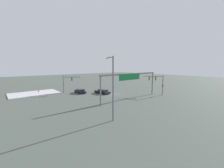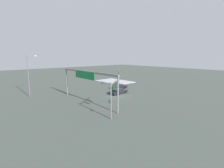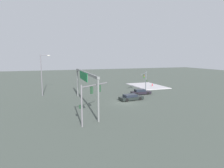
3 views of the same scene
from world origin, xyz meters
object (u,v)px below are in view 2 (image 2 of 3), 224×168
object	(u,v)px
streetlamp_curved_arm	(29,73)
sedan_car_waiting_far	(119,86)
sedan_car_approaching	(118,91)
fire_hydrant_on_curb	(119,80)
traffic_signal_opposite_side	(119,75)
traffic_signal_near_corner	(113,92)

from	to	relation	value
streetlamp_curved_arm	sedan_car_waiting_far	size ratio (longest dim) A/B	1.99
sedan_car_approaching	fire_hydrant_on_curb	size ratio (longest dim) A/B	7.11
streetlamp_curved_arm	sedan_car_waiting_far	world-z (taller)	streetlamp_curved_arm
traffic_signal_opposite_side	sedan_car_approaching	xyz separation A→B (m)	(-7.28, 7.16, -2.77)
traffic_signal_opposite_side	sedan_car_approaching	distance (m)	10.58
traffic_signal_opposite_side	fire_hydrant_on_curb	distance (m)	9.11
sedan_car_approaching	fire_hydrant_on_curb	world-z (taller)	sedan_car_approaching
traffic_signal_opposite_side	streetlamp_curved_arm	xyz separation A→B (m)	(2.99, 23.83, 1.85)
traffic_signal_opposite_side	sedan_car_waiting_far	xyz separation A→B (m)	(-2.71, 2.57, -2.77)
sedan_car_waiting_far	streetlamp_curved_arm	bearing A→B (deg)	168.18
streetlamp_curved_arm	traffic_signal_opposite_side	bearing A→B (deg)	1.16
traffic_signal_near_corner	sedan_car_waiting_far	size ratio (longest dim) A/B	1.16
sedan_car_waiting_far	fire_hydrant_on_curb	world-z (taller)	sedan_car_waiting_far
sedan_car_waiting_far	fire_hydrant_on_curb	distance (m)	12.38
fire_hydrant_on_curb	traffic_signal_near_corner	bearing A→B (deg)	135.17
traffic_signal_near_corner	fire_hydrant_on_curb	bearing A→B (deg)	9.01
traffic_signal_near_corner	traffic_signal_opposite_side	bearing A→B (deg)	8.49
fire_hydrant_on_curb	streetlamp_curved_arm	bearing A→B (deg)	96.33
traffic_signal_opposite_side	sedan_car_waiting_far	size ratio (longest dim) A/B	1.10
streetlamp_curved_arm	fire_hydrant_on_curb	bearing A→B (deg)	14.63
sedan_car_approaching	traffic_signal_near_corner	bearing A→B (deg)	-142.22
traffic_signal_near_corner	sedan_car_waiting_far	xyz separation A→B (m)	(15.00, -15.35, -3.14)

